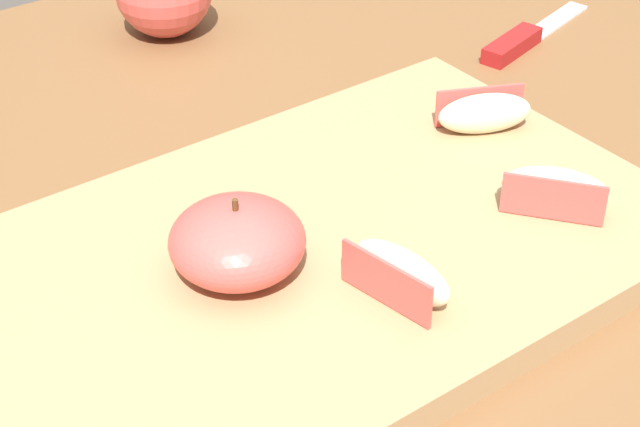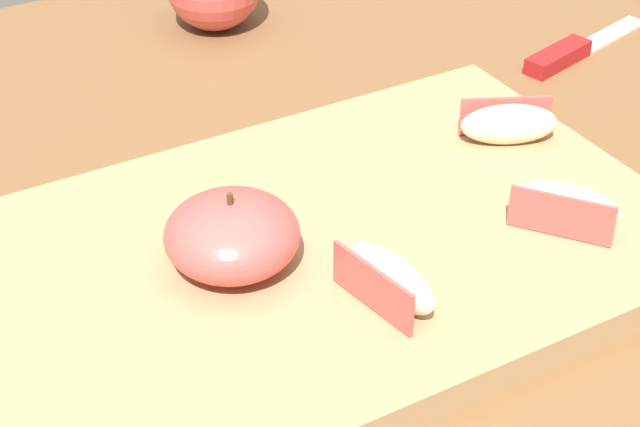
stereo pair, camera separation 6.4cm
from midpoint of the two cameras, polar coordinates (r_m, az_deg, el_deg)
dining_table at (r=0.77m, az=-5.13°, el=-7.97°), size 1.13×0.88×0.76m
cutting_board at (r=0.66m, az=-2.78°, el=-2.31°), size 0.45×0.29×0.02m
apple_half_skin_up at (r=0.61m, az=-7.49°, el=-1.60°), size 0.08×0.08×0.05m
apple_wedge_right at (r=0.60m, az=1.35°, el=-3.37°), size 0.04×0.07×0.03m
apple_wedge_front at (r=0.68m, az=10.04°, el=1.19°), size 0.06×0.07×0.03m
apple_wedge_near_knife at (r=0.76m, az=6.54°, el=5.39°), size 0.07×0.05×0.03m
paring_knife at (r=0.94m, az=8.88°, el=9.20°), size 0.16×0.06×0.01m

